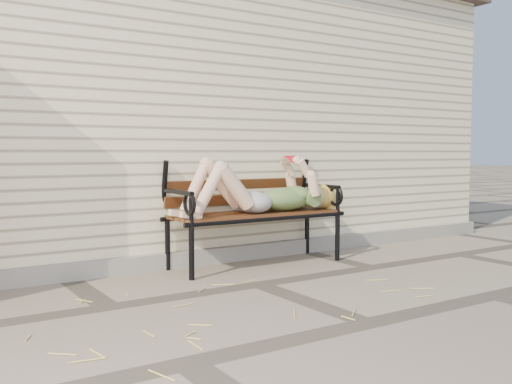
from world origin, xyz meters
TOP-DOWN VIEW (x-y plane):
  - ground at (0.00, 0.00)m, footprint 80.00×80.00m
  - house_wall at (0.00, 3.00)m, footprint 8.00×4.00m
  - foundation_strip at (0.00, 0.97)m, footprint 8.00×0.10m
  - garden_bench at (0.41, 0.80)m, footprint 1.82×0.72m
  - reading_woman at (0.43, 0.66)m, footprint 1.72×0.39m
  - straw_scatter at (-0.36, -0.46)m, footprint 2.98×1.62m

SIDE VIEW (x-z plane):
  - ground at x=0.00m, z-range 0.00..0.00m
  - straw_scatter at x=-0.36m, z-range 0.00..0.01m
  - foundation_strip at x=0.00m, z-range 0.00..0.15m
  - garden_bench at x=0.41m, z-range 0.07..1.25m
  - reading_woman at x=0.43m, z-range 0.43..0.97m
  - house_wall at x=0.00m, z-range 0.00..3.00m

